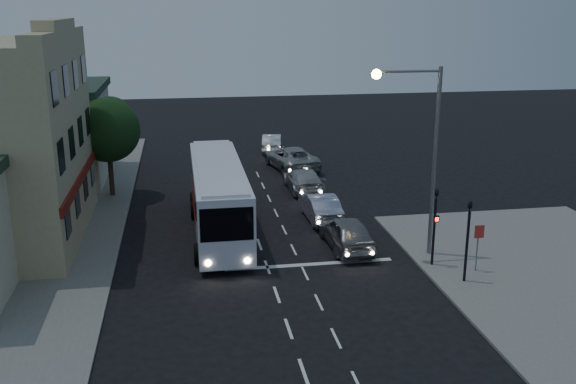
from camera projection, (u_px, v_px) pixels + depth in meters
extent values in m
plane|color=black|center=(273.00, 285.00, 28.03)|extent=(120.00, 120.00, 0.00)
cube|color=slate|center=(6.00, 238.00, 33.53)|extent=(12.00, 50.00, 0.12)
cube|color=silver|center=(303.00, 372.00, 21.41)|extent=(0.12, 1.60, 0.01)
cube|color=silver|center=(289.00, 329.00, 24.25)|extent=(0.12, 1.60, 0.01)
cube|color=silver|center=(277.00, 295.00, 27.09)|extent=(0.12, 1.60, 0.01)
cube|color=silver|center=(267.00, 267.00, 29.93)|extent=(0.12, 1.60, 0.01)
cube|color=silver|center=(259.00, 244.00, 32.77)|extent=(0.12, 1.60, 0.01)
cube|color=silver|center=(253.00, 225.00, 35.61)|extent=(0.12, 1.60, 0.01)
cube|color=silver|center=(247.00, 209.00, 38.45)|extent=(0.12, 1.60, 0.01)
cube|color=silver|center=(242.00, 195.00, 41.29)|extent=(0.12, 1.60, 0.01)
cube|color=silver|center=(238.00, 183.00, 44.13)|extent=(0.12, 1.60, 0.01)
cube|color=silver|center=(358.00, 384.00, 20.71)|extent=(0.10, 1.50, 0.01)
cube|color=silver|center=(336.00, 338.00, 23.55)|extent=(0.10, 1.50, 0.01)
cube|color=silver|center=(319.00, 302.00, 26.39)|extent=(0.10, 1.50, 0.01)
cube|color=silver|center=(305.00, 273.00, 29.23)|extent=(0.10, 1.50, 0.01)
cube|color=silver|center=(294.00, 250.00, 32.07)|extent=(0.10, 1.50, 0.01)
cube|color=silver|center=(284.00, 230.00, 34.91)|extent=(0.10, 1.50, 0.01)
cube|color=silver|center=(276.00, 213.00, 37.75)|extent=(0.10, 1.50, 0.01)
cube|color=silver|center=(269.00, 198.00, 40.59)|extent=(0.10, 1.50, 0.01)
cube|color=silver|center=(263.00, 186.00, 43.43)|extent=(0.10, 1.50, 0.01)
cube|color=silver|center=(258.00, 174.00, 46.27)|extent=(0.10, 1.50, 0.01)
cube|color=silver|center=(309.00, 264.00, 30.24)|extent=(8.00, 0.35, 0.01)
cube|color=silver|center=(218.00, 196.00, 34.06)|extent=(2.61, 12.35, 3.29)
cube|color=silver|center=(217.00, 165.00, 33.58)|extent=(2.19, 11.94, 0.19)
cube|color=black|center=(227.00, 224.00, 28.12)|extent=(2.37, 0.13, 1.54)
cube|color=black|center=(242.00, 180.00, 34.56)|extent=(0.07, 10.29, 0.93)
cube|color=black|center=(193.00, 183.00, 34.15)|extent=(0.07, 10.29, 0.93)
cube|color=red|center=(241.00, 198.00, 35.37)|extent=(0.05, 5.66, 1.44)
cube|color=red|center=(194.00, 200.00, 34.96)|extent=(0.05, 5.66, 1.44)
cylinder|color=black|center=(198.00, 254.00, 30.19)|extent=(0.36, 1.03, 1.03)
cylinder|color=black|center=(252.00, 250.00, 30.59)|extent=(0.36, 1.03, 1.03)
cylinder|color=black|center=(194.00, 209.00, 36.71)|extent=(0.36, 1.03, 1.03)
cylinder|color=black|center=(239.00, 207.00, 37.12)|extent=(0.36, 1.03, 1.03)
cylinder|color=black|center=(193.00, 201.00, 38.36)|extent=(0.36, 1.03, 1.03)
cylinder|color=black|center=(236.00, 199.00, 38.77)|extent=(0.36, 1.03, 1.03)
cylinder|color=#FFF2CC|center=(208.00, 263.00, 28.41)|extent=(0.27, 0.05, 0.27)
cylinder|color=#FFF2CC|center=(247.00, 261.00, 28.68)|extent=(0.27, 0.05, 0.27)
imported|color=gray|center=(347.00, 233.00, 32.08)|extent=(2.10, 4.90, 1.65)
imported|color=silver|center=(320.00, 207.00, 36.40)|extent=(1.74, 4.68, 1.53)
imported|color=#B3B3B3|center=(303.00, 180.00, 42.02)|extent=(2.20, 5.14, 1.48)
imported|color=#A3A3A3|center=(291.00, 158.00, 47.78)|extent=(3.88, 6.38, 1.65)
imported|color=white|center=(272.00, 143.00, 53.51)|extent=(2.22, 4.58, 1.44)
cylinder|color=black|center=(434.00, 232.00, 29.51)|extent=(0.12, 0.12, 3.20)
imported|color=black|center=(437.00, 189.00, 28.94)|extent=(0.15, 0.18, 0.90)
cube|color=black|center=(436.00, 219.00, 29.14)|extent=(0.25, 0.12, 0.30)
cube|color=#FF0C0C|center=(437.00, 219.00, 29.08)|extent=(0.16, 0.02, 0.18)
cylinder|color=black|center=(467.00, 247.00, 27.73)|extent=(0.12, 0.12, 3.20)
imported|color=black|center=(471.00, 201.00, 27.15)|extent=(0.18, 0.15, 0.90)
cylinder|color=slate|center=(477.00, 250.00, 29.00)|extent=(0.06, 0.06, 2.00)
cube|color=red|center=(479.00, 232.00, 28.68)|extent=(0.45, 0.03, 0.60)
cylinder|color=slate|center=(435.00, 163.00, 30.09)|extent=(0.20, 0.20, 9.00)
cylinder|color=slate|center=(409.00, 71.00, 28.64)|extent=(3.00, 0.12, 0.12)
sphere|color=#FFBF59|center=(376.00, 74.00, 28.43)|extent=(0.44, 0.44, 0.44)
cube|color=tan|center=(56.00, 35.00, 31.19)|extent=(1.00, 12.00, 0.50)
cube|color=tan|center=(55.00, 24.00, 31.05)|extent=(1.00, 6.00, 0.50)
cube|color=maroon|center=(81.00, 178.00, 33.31)|extent=(0.15, 12.00, 0.50)
cube|color=black|center=(68.00, 220.00, 29.27)|extent=(0.06, 1.30, 1.50)
cube|color=black|center=(77.00, 201.00, 32.11)|extent=(0.06, 1.30, 1.50)
cube|color=black|center=(85.00, 185.00, 34.95)|extent=(0.06, 1.30, 1.50)
cube|color=black|center=(92.00, 172.00, 37.79)|extent=(0.06, 1.30, 1.50)
cube|color=black|center=(61.00, 156.00, 28.43)|extent=(0.06, 1.30, 1.50)
cube|color=black|center=(72.00, 143.00, 31.27)|extent=(0.06, 1.30, 1.50)
cube|color=black|center=(80.00, 131.00, 34.11)|extent=(0.06, 1.30, 1.50)
cube|color=black|center=(88.00, 121.00, 36.95)|extent=(0.06, 1.30, 1.50)
cube|color=black|center=(54.00, 88.00, 27.59)|extent=(0.06, 1.30, 1.50)
cube|color=black|center=(66.00, 81.00, 30.43)|extent=(0.06, 1.30, 1.50)
cube|color=black|center=(75.00, 74.00, 33.27)|extent=(0.06, 1.30, 1.50)
cube|color=black|center=(83.00, 69.00, 36.11)|extent=(0.06, 1.30, 1.50)
cube|color=beige|center=(37.00, 136.00, 43.95)|extent=(9.00, 9.00, 6.00)
cube|color=#223629|center=(31.00, 89.00, 43.04)|extent=(9.40, 9.40, 0.50)
cylinder|color=black|center=(111.00, 174.00, 40.51)|extent=(0.32, 0.32, 2.80)
sphere|color=black|center=(108.00, 130.00, 39.72)|extent=(4.00, 4.00, 4.00)
sphere|color=#204818|center=(111.00, 117.00, 40.13)|extent=(2.60, 2.60, 2.60)
sphere|color=black|center=(101.00, 126.00, 39.00)|extent=(2.40, 2.40, 2.40)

